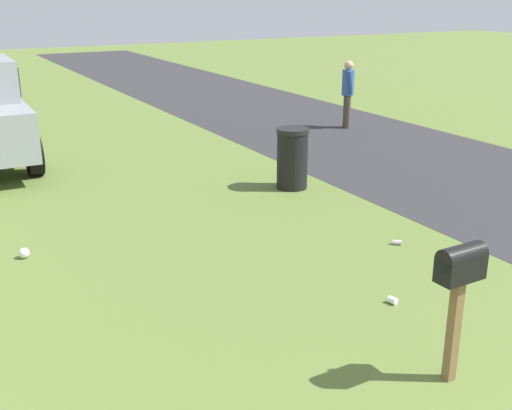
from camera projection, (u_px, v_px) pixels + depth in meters
name	position (u px, v px, depth m)	size (l,w,h in m)	color
mailbox	(460.00, 275.00, 5.40)	(0.22, 0.45, 1.30)	brown
trash_bin	(292.00, 158.00, 11.08)	(0.57, 0.57, 1.07)	black
pedestrian	(348.00, 90.00, 15.81)	(0.47, 0.30, 1.67)	#4C4238
litter_cup_midfield_a	(392.00, 300.00, 7.09)	(0.08, 0.08, 0.10)	white
litter_can_far_scatter	(397.00, 242.00, 8.73)	(0.07, 0.07, 0.12)	silver
litter_bag_near_hydrant	(24.00, 253.00, 8.28)	(0.14, 0.14, 0.14)	silver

